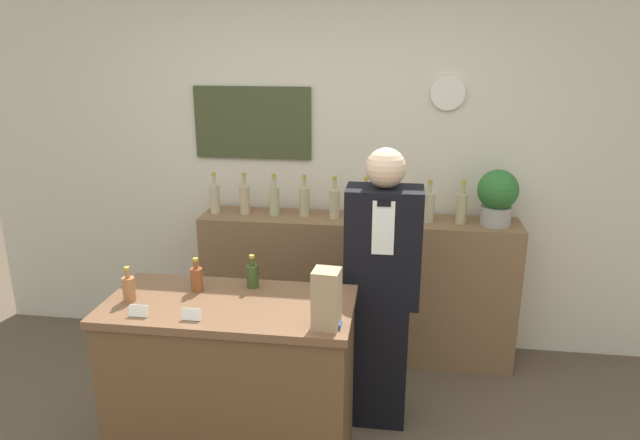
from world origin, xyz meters
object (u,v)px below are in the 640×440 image
(shopkeeper, at_px, (382,292))
(potted_plant, at_px, (498,195))
(tape_dispenser, at_px, (332,322))
(paper_bag, at_px, (326,299))

(shopkeeper, distance_m, potted_plant, 1.08)
(potted_plant, relative_size, tape_dispenser, 4.05)
(tape_dispenser, bearing_deg, potted_plant, 56.90)
(shopkeeper, bearing_deg, paper_bag, -108.39)
(tape_dispenser, bearing_deg, shopkeeper, 73.27)
(paper_bag, bearing_deg, shopkeeper, 71.61)
(paper_bag, bearing_deg, potted_plant, 56.37)
(tape_dispenser, bearing_deg, paper_bag, -160.47)
(potted_plant, bearing_deg, shopkeeper, -134.34)
(shopkeeper, height_order, potted_plant, shopkeeper)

